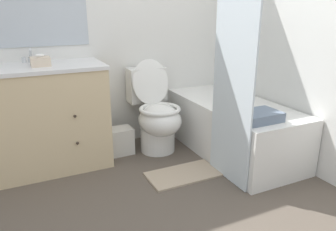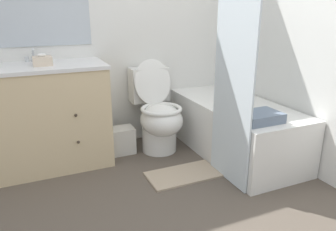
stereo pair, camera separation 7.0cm
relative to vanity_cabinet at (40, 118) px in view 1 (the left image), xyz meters
name	(u,v)px [view 1 (the left image)]	position (x,y,z in m)	size (l,w,h in m)	color
wall_back	(109,16)	(0.72, 0.29, 0.80)	(8.00, 0.06, 2.50)	silver
wall_right	(282,16)	(2.02, -0.55, 0.80)	(0.05, 2.63, 2.50)	silver
vanity_cabinet	(40,118)	(0.00, 0.00, 0.00)	(1.09, 0.57, 0.89)	beige
sink_faucet	(31,58)	(0.00, 0.19, 0.47)	(0.14, 0.12, 0.12)	silver
toilet	(156,115)	(1.02, -0.08, -0.10)	(0.39, 0.64, 0.86)	white
bathtub	(233,127)	(1.65, -0.44, -0.20)	(0.66, 1.42, 0.49)	white
shower_curtain	(234,64)	(1.31, -0.86, 0.48)	(0.01, 0.49, 1.85)	silver
wastebasket	(121,141)	(0.68, -0.01, -0.33)	(0.22, 0.18, 0.25)	silver
tissue_box	(40,61)	(0.05, -0.04, 0.47)	(0.15, 0.13, 0.10)	beige
bath_towel_folded	(259,116)	(1.51, -0.94, 0.08)	(0.31, 0.24, 0.07)	slate
bath_mat	(183,174)	(1.01, -0.66, -0.44)	(0.60, 0.32, 0.02)	tan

